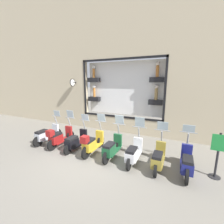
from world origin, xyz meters
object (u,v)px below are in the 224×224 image
scooter_green_3 (112,148)px  scooter_red_6 (59,137)px  scooter_black_5 (76,141)px  scooter_silver_7 (46,135)px  scooter_olive_1 (158,158)px  shop_sign_post (218,154)px  scooter_yellow_4 (92,143)px  scooter_navy_0 (187,163)px  scooter_white_2 (134,153)px

scooter_green_3 → scooter_red_6: size_ratio=1.00×
scooter_black_5 → scooter_silver_7: scooter_silver_7 is taller
scooter_red_6 → scooter_black_5: bearing=-87.0°
scooter_olive_1 → shop_sign_post: scooter_olive_1 is taller
scooter_yellow_4 → scooter_black_5: scooter_yellow_4 is taller
scooter_black_5 → scooter_silver_7: size_ratio=0.99×
scooter_black_5 → scooter_red_6: (-0.05, 0.94, 0.07)m
scooter_yellow_4 → scooter_black_5: bearing=87.2°
scooter_navy_0 → scooter_red_6: (-0.06, 5.63, 0.04)m
shop_sign_post → scooter_white_2: bearing=94.8°
scooter_white_2 → scooter_black_5: scooter_white_2 is taller
scooter_red_6 → scooter_silver_7: size_ratio=1.00×
scooter_navy_0 → scooter_white_2: bearing=90.1°
scooter_olive_1 → scooter_white_2: (0.00, 0.94, 0.01)m
scooter_olive_1 → scooter_yellow_4: 2.82m
scooter_green_3 → scooter_navy_0: bearing=-90.0°
scooter_navy_0 → scooter_black_5: (-0.01, 4.69, -0.03)m
scooter_navy_0 → scooter_green_3: (-0.00, 2.81, -0.01)m
scooter_navy_0 → scooter_red_6: scooter_red_6 is taller
scooter_green_3 → scooter_silver_7: bearing=90.0°
scooter_navy_0 → scooter_yellow_4: (-0.05, 3.75, 0.05)m
scooter_black_5 → scooter_navy_0: bearing=-89.9°
scooter_navy_0 → scooter_silver_7: scooter_silver_7 is taller
scooter_olive_1 → scooter_black_5: size_ratio=1.00×
scooter_navy_0 → shop_sign_post: 0.99m
scooter_green_3 → scooter_red_6: scooter_green_3 is taller
scooter_green_3 → scooter_silver_7: 3.75m
scooter_olive_1 → scooter_black_5: 3.75m
scooter_green_3 → scooter_yellow_4: bearing=93.3°
shop_sign_post → scooter_black_5: bearing=92.4°
scooter_green_3 → scooter_olive_1: bearing=-90.2°
scooter_black_5 → scooter_silver_7: (0.01, 1.88, 0.03)m
scooter_red_6 → scooter_green_3: bearing=-88.8°
scooter_navy_0 → scooter_red_6: bearing=90.6°
scooter_black_5 → shop_sign_post: (0.24, -5.57, 0.42)m
scooter_white_2 → scooter_red_6: scooter_white_2 is taller
scooter_navy_0 → shop_sign_post: size_ratio=1.16×
scooter_white_2 → scooter_black_5: size_ratio=1.00×
scooter_black_5 → scooter_red_6: size_ratio=0.99×
scooter_green_3 → scooter_silver_7: size_ratio=1.00×
scooter_red_6 → shop_sign_post: size_ratio=1.16×
scooter_green_3 → scooter_white_2: bearing=-90.2°
scooter_silver_7 → scooter_yellow_4: bearing=-91.1°
shop_sign_post → scooter_navy_0: bearing=104.5°
scooter_navy_0 → scooter_black_5: size_ratio=1.01×
scooter_white_2 → scooter_black_5: bearing=90.1°
scooter_green_3 → scooter_black_5: scooter_green_3 is taller
scooter_navy_0 → scooter_green_3: 2.81m
scooter_black_5 → scooter_red_6: 0.94m
scooter_navy_0 → scooter_white_2: size_ratio=1.01×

